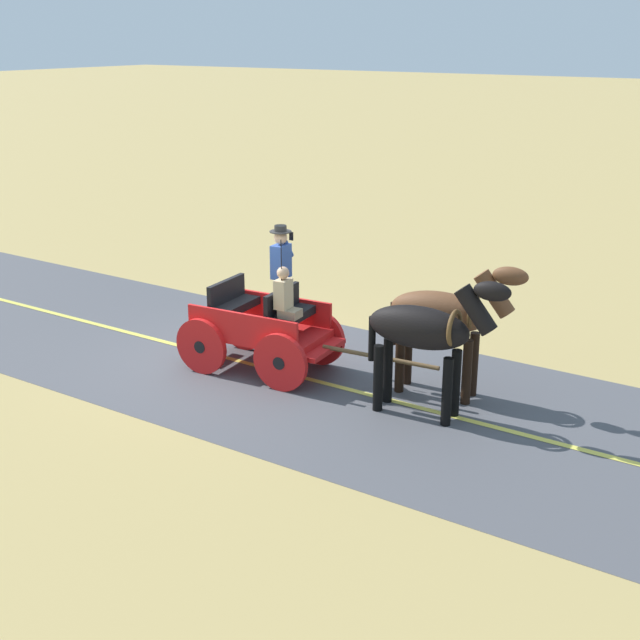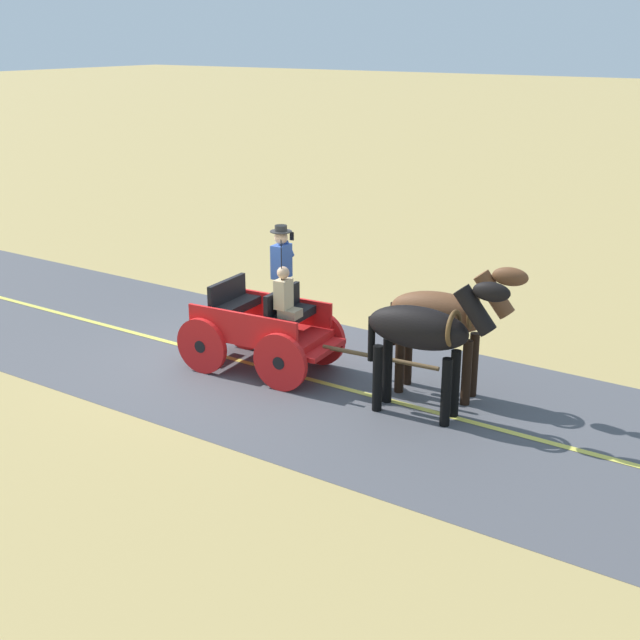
% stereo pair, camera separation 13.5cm
% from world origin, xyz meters
% --- Properties ---
extents(ground_plane, '(200.00, 200.00, 0.00)m').
position_xyz_m(ground_plane, '(0.00, 0.00, 0.00)').
color(ground_plane, tan).
extents(road_surface, '(5.29, 160.00, 0.01)m').
position_xyz_m(road_surface, '(0.00, 0.00, 0.00)').
color(road_surface, '#4C4C51').
rests_on(road_surface, ground).
extents(road_centre_stripe, '(0.12, 160.00, 0.00)m').
position_xyz_m(road_centre_stripe, '(0.00, 0.00, 0.01)').
color(road_centre_stripe, '#DBCC4C').
rests_on(road_centre_stripe, road_surface).
extents(horse_drawn_carriage, '(1.62, 4.52, 2.50)m').
position_xyz_m(horse_drawn_carriage, '(0.02, 0.68, 0.82)').
color(horse_drawn_carriage, red).
rests_on(horse_drawn_carriage, ground).
extents(horse_near_side, '(0.77, 2.15, 2.21)m').
position_xyz_m(horse_near_side, '(-0.66, 3.66, 1.32)').
color(horse_near_side, brown).
rests_on(horse_near_side, ground).
extents(horse_off_side, '(0.71, 2.14, 2.21)m').
position_xyz_m(horse_off_side, '(0.17, 3.73, 1.32)').
color(horse_off_side, black).
rests_on(horse_off_side, ground).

